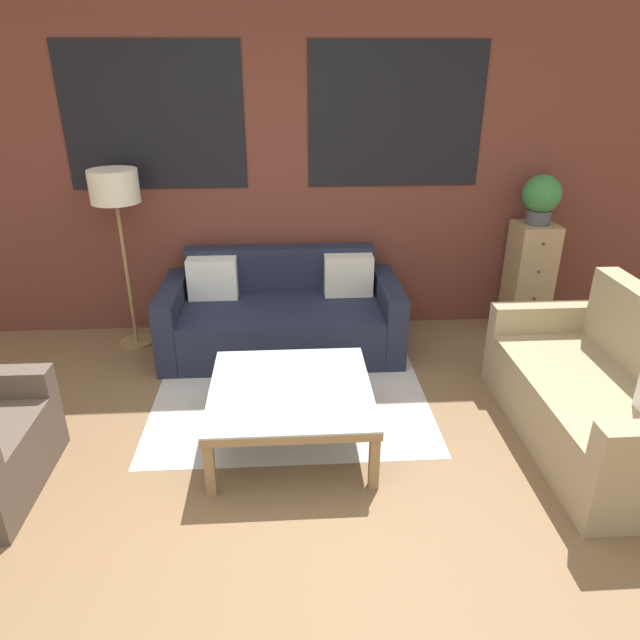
# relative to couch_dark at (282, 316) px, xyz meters

# --- Properties ---
(ground_plane) EXTENTS (16.00, 16.00, 0.00)m
(ground_plane) POSITION_rel_couch_dark_xyz_m (-0.00, -1.95, -0.28)
(ground_plane) COLOR brown
(wall_back_brick) EXTENTS (8.40, 0.09, 2.80)m
(wall_back_brick) POSITION_rel_couch_dark_xyz_m (-0.00, 0.49, 1.13)
(wall_back_brick) COLOR brown
(wall_back_brick) RESTS_ON ground_plane
(rug) EXTENTS (1.93, 1.65, 0.00)m
(rug) POSITION_rel_couch_dark_xyz_m (0.05, -0.73, -0.28)
(rug) COLOR #BCB7B2
(rug) RESTS_ON ground_plane
(couch_dark) EXTENTS (1.90, 0.88, 0.78)m
(couch_dark) POSITION_rel_couch_dark_xyz_m (0.00, 0.00, 0.00)
(couch_dark) COLOR #1E2338
(couch_dark) RESTS_ON ground_plane
(settee_vintage) EXTENTS (0.80, 1.62, 0.92)m
(settee_vintage) POSITION_rel_couch_dark_xyz_m (1.96, -1.43, 0.03)
(settee_vintage) COLOR tan
(settee_vintage) RESTS_ON ground_plane
(coffee_table) EXTENTS (0.98, 0.98, 0.40)m
(coffee_table) POSITION_rel_couch_dark_xyz_m (0.05, -1.32, 0.07)
(coffee_table) COLOR silver
(coffee_table) RESTS_ON ground_plane
(floor_lamp) EXTENTS (0.37, 0.37, 1.46)m
(floor_lamp) POSITION_rel_couch_dark_xyz_m (-1.25, 0.15, 0.98)
(floor_lamp) COLOR olive
(floor_lamp) RESTS_ON ground_plane
(drawer_cabinet) EXTENTS (0.34, 0.36, 0.96)m
(drawer_cabinet) POSITION_rel_couch_dark_xyz_m (2.14, 0.24, 0.20)
(drawer_cabinet) COLOR tan
(drawer_cabinet) RESTS_ON ground_plane
(potted_plant) EXTENTS (0.31, 0.31, 0.40)m
(potted_plant) POSITION_rel_couch_dark_xyz_m (2.14, 0.24, 0.90)
(potted_plant) COLOR #47474C
(potted_plant) RESTS_ON drawer_cabinet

